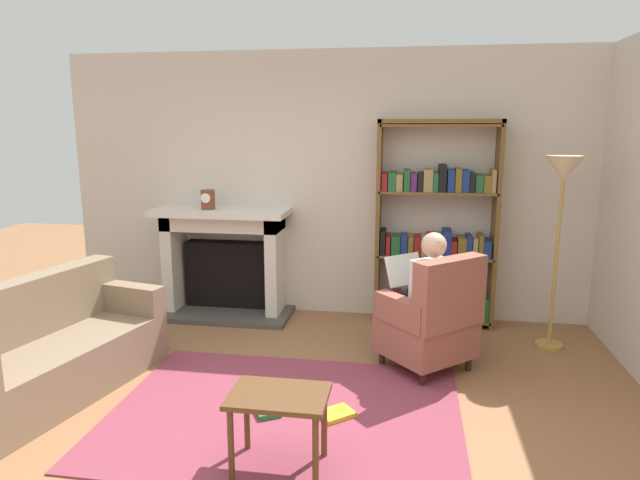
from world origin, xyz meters
name	(u,v)px	position (x,y,z in m)	size (l,w,h in m)	color
ground	(275,437)	(0.00, 0.00, 0.00)	(14.00, 14.00, 0.00)	#956440
back_wall	(331,185)	(0.00, 2.55, 1.35)	(5.60, 0.10, 2.70)	beige
area_rug	(285,413)	(0.00, 0.30, 0.01)	(2.40, 1.80, 0.01)	#8A384A
fireplace	(225,258)	(-1.09, 2.30, 0.59)	(1.42, 0.64, 1.12)	#4C4742
mantel_clock	(208,200)	(-1.21, 2.20, 1.22)	(0.14, 0.14, 0.20)	brown
bookshelf	(436,233)	(1.07, 2.33, 0.93)	(1.16, 0.32, 2.02)	brown
armchair_reading	(432,320)	(1.02, 1.18, 0.42)	(0.89, 0.89, 0.97)	#331E14
seated_reader	(423,293)	(0.94, 1.27, 0.62)	(0.58, 0.59, 1.14)	silver
sofa_floral	(49,352)	(-1.78, 0.34, 0.32)	(1.08, 1.82, 0.85)	#846E56
side_table	(279,406)	(0.11, -0.32, 0.40)	(0.56, 0.39, 0.47)	brown
scattered_books	(302,412)	(0.12, 0.29, 0.03)	(0.74, 0.30, 0.04)	gold
floor_lamp	(563,186)	(2.09, 1.85, 1.45)	(0.32, 0.32, 1.71)	#B7933F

